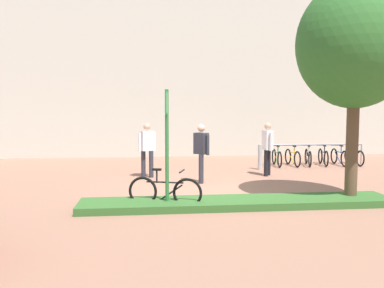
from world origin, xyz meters
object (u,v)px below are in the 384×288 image
tree_sidewalk (355,45)px  parking_sign_post (167,131)px  bike_at_sign (165,191)px  bollard_steel (260,157)px  person_shirt_blue (147,146)px  person_casual_tan (268,146)px  bike_rack_cluster (316,156)px  person_suited_navy (201,149)px

tree_sidewalk → parking_sign_post: 4.71m
bike_at_sign → bollard_steel: bearing=55.4°
bollard_steel → person_shirt_blue: size_ratio=0.52×
bike_at_sign → person_casual_tan: 5.30m
tree_sidewalk → person_casual_tan: tree_sidewalk is taller
bike_rack_cluster → person_suited_navy: bearing=-146.5°
tree_sidewalk → person_suited_navy: 5.00m
bike_rack_cluster → person_suited_navy: person_suited_navy is taller
bollard_steel → person_shirt_blue: 4.23m
bollard_steel → person_casual_tan: size_ratio=0.52×
parking_sign_post → person_shirt_blue: size_ratio=1.50×
tree_sidewalk → bollard_steel: size_ratio=5.67×
tree_sidewalk → person_suited_navy: tree_sidewalk is taller
tree_sidewalk → person_shirt_blue: (-4.71, 4.01, -2.63)m
parking_sign_post → bike_rack_cluster: bearing=46.1°
bike_rack_cluster → bollard_steel: size_ratio=4.18×
bike_at_sign → person_casual_tan: bearing=48.3°
tree_sidewalk → person_shirt_blue: 6.72m
parking_sign_post → bollard_steel: parking_sign_post is taller
person_suited_navy → person_casual_tan: size_ratio=1.00×
person_shirt_blue → person_casual_tan: (3.88, -0.11, 0.00)m
bike_at_sign → person_shirt_blue: size_ratio=0.94×
parking_sign_post → bike_at_sign: size_ratio=1.59×
bike_at_sign → bike_rack_cluster: bearing=45.3°
bike_at_sign → bollard_steel: 6.39m
person_casual_tan → tree_sidewalk: bearing=-77.9°
bike_rack_cluster → person_suited_navy: 5.90m
bike_at_sign → person_suited_navy: size_ratio=0.94×
person_suited_navy → person_shirt_blue: same height
tree_sidewalk → bollard_steel: 6.16m
tree_sidewalk → bike_rack_cluster: bearing=74.1°
tree_sidewalk → parking_sign_post: bearing=-178.0°
parking_sign_post → person_shirt_blue: (-0.42, 4.16, -0.70)m
tree_sidewalk → bollard_steel: tree_sidewalk is taller
person_suited_navy → person_shirt_blue: (-1.57, 1.14, 0.00)m
bike_rack_cluster → person_shirt_blue: bearing=-162.0°
tree_sidewalk → person_shirt_blue: size_ratio=2.97×
bollard_steel → tree_sidewalk: bearing=-82.4°
bike_rack_cluster → bollard_steel: (-2.45, -0.88, 0.10)m
person_casual_tan → bike_at_sign: bearing=-131.7°
bollard_steel → person_suited_navy: (-2.44, -2.36, 0.53)m
bike_rack_cluster → person_shirt_blue: 6.82m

